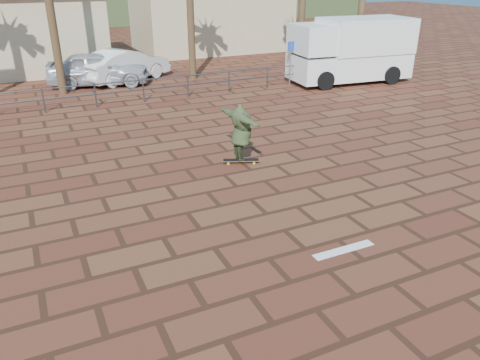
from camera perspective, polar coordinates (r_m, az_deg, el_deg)
name	(u,v)px	position (r m, az deg, el deg)	size (l,w,h in m)	color
ground	(284,230)	(10.37, 5.44, -6.12)	(120.00, 120.00, 0.00)	brown
paint_stripe	(344,250)	(9.88, 12.53, -8.31)	(1.40, 0.22, 0.01)	white
guardrail	(143,86)	(20.69, -11.73, 11.13)	(24.06, 0.06, 1.00)	#47494F
building_east	(211,12)	(34.18, -3.54, 19.79)	(10.60, 6.60, 5.00)	beige
longboard	(241,160)	(13.78, 0.12, 2.41)	(1.10, 0.64, 0.11)	olive
skateboarder	(241,132)	(13.48, 0.13, 5.82)	(2.08, 0.57, 1.69)	#344224
campervan	(351,49)	(24.63, 13.42, 15.26)	(6.12, 3.06, 3.07)	white
car_silver	(98,69)	(24.30, -16.89, 12.86)	(1.92, 4.78, 1.63)	#B8BAC0
car_white	(125,65)	(25.02, -13.87, 13.45)	(1.68, 4.83, 1.59)	white
street_sign	(291,55)	(23.27, 6.18, 14.90)	(0.41, 0.19, 2.10)	gray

